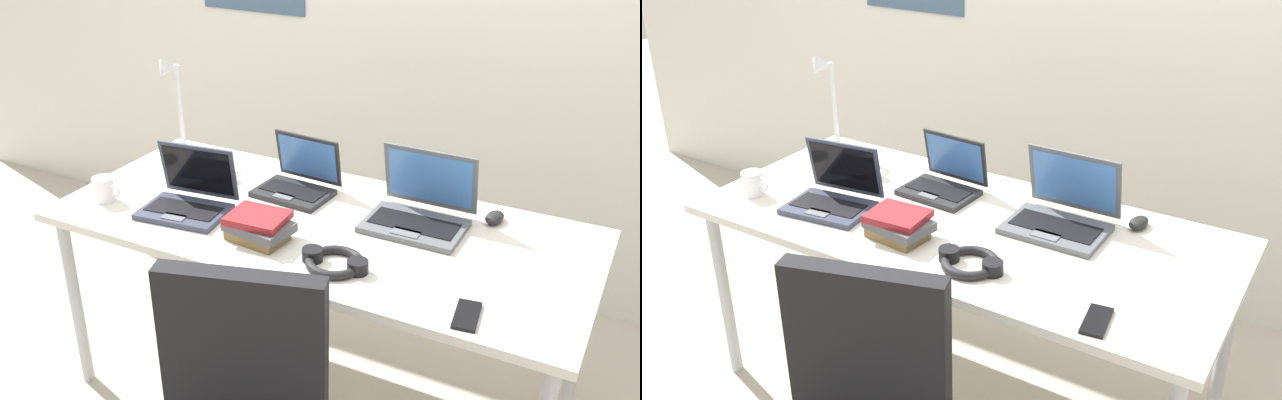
{
  "view_description": "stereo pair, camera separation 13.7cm",
  "coord_description": "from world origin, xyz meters",
  "views": [
    {
      "loc": [
        0.98,
        -1.87,
        1.85
      ],
      "look_at": [
        0.0,
        0.0,
        0.82
      ],
      "focal_mm": 39.95,
      "sensor_mm": 36.0,
      "label": 1
    },
    {
      "loc": [
        1.1,
        -1.8,
        1.85
      ],
      "look_at": [
        0.0,
        0.0,
        0.82
      ],
      "focal_mm": 39.95,
      "sensor_mm": 36.0,
      "label": 2
    }
  ],
  "objects": [
    {
      "name": "book_stack",
      "position": [
        -0.12,
        -0.2,
        0.78
      ],
      "size": [
        0.22,
        0.17,
        0.08
      ],
      "color": "brown",
      "rests_on": "desk"
    },
    {
      "name": "laptop_center",
      "position": [
        0.3,
        0.14,
        0.79
      ],
      "size": [
        0.32,
        0.28,
        0.24
      ],
      "color": "#515459",
      "rests_on": "desk"
    },
    {
      "name": "laptop_back_left",
      "position": [
        -0.18,
        0.16,
        0.78
      ],
      "size": [
        0.28,
        0.23,
        0.2
      ],
      "color": "#232326",
      "rests_on": "desk"
    },
    {
      "name": "cell_phone",
      "position": [
        0.6,
        -0.3,
        0.74
      ],
      "size": [
        0.08,
        0.14,
        0.01
      ],
      "primitive_type": "cube",
      "rotation": [
        0.0,
        0.0,
        0.14
      ],
      "color": "black",
      "rests_on": "desk"
    },
    {
      "name": "headphones",
      "position": [
        0.17,
        -0.23,
        0.76
      ],
      "size": [
        0.21,
        0.18,
        0.04
      ],
      "color": "black",
      "rests_on": "desk"
    },
    {
      "name": "coffee_mug",
      "position": [
        -0.75,
        -0.21,
        0.78
      ],
      "size": [
        0.11,
        0.08,
        0.09
      ],
      "color": "white",
      "rests_on": "desk"
    },
    {
      "name": "ground_plane",
      "position": [
        0.0,
        0.0,
        0.0
      ],
      "size": [
        12.0,
        12.0,
        0.0
      ],
      "primitive_type": "plane",
      "color": "#B7AD9E"
    },
    {
      "name": "computer_mouse",
      "position": [
        0.52,
        0.27,
        0.76
      ],
      "size": [
        0.07,
        0.1,
        0.03
      ],
      "primitive_type": "ellipsoid",
      "rotation": [
        0.0,
        0.0,
        -0.1
      ],
      "color": "black",
      "rests_on": "desk"
    },
    {
      "name": "laptop_far_corner",
      "position": [
        -0.44,
        -0.13,
        0.78
      ],
      "size": [
        0.31,
        0.27,
        0.22
      ],
      "color": "#33384C",
      "rests_on": "desk"
    },
    {
      "name": "desk",
      "position": [
        0.0,
        0.0,
        0.68
      ],
      "size": [
        1.8,
        0.8,
        0.74
      ],
      "color": "silver",
      "rests_on": "ground_plane"
    },
    {
      "name": "desk_lamp",
      "position": [
        -0.8,
        0.28,
        0.94
      ],
      "size": [
        0.12,
        0.18,
        0.4
      ],
      "color": "silver",
      "rests_on": "desk"
    }
  ]
}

